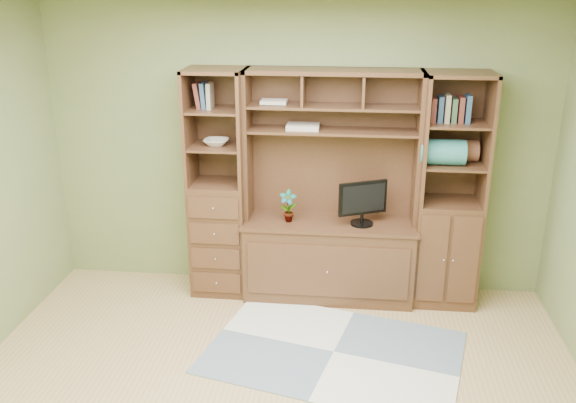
# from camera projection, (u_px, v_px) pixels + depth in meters

# --- Properties ---
(room) EXTENTS (4.60, 4.10, 2.64)m
(room) POSITION_uv_depth(u_px,v_px,m) (265.00, 238.00, 3.61)
(room) COLOR tan
(room) RESTS_ON ground
(center_hutch) EXTENTS (1.54, 0.53, 2.05)m
(center_hutch) POSITION_uv_depth(u_px,v_px,m) (330.00, 190.00, 5.29)
(center_hutch) COLOR #492C19
(center_hutch) RESTS_ON ground
(left_tower) EXTENTS (0.50, 0.45, 2.05)m
(left_tower) POSITION_uv_depth(u_px,v_px,m) (218.00, 185.00, 5.43)
(left_tower) COLOR #492C19
(left_tower) RESTS_ON ground
(right_tower) EXTENTS (0.55, 0.45, 2.05)m
(right_tower) POSITION_uv_depth(u_px,v_px,m) (450.00, 193.00, 5.22)
(right_tower) COLOR #492C19
(right_tower) RESTS_ON ground
(rug) EXTENTS (2.16, 1.69, 0.01)m
(rug) POSITION_uv_depth(u_px,v_px,m) (334.00, 352.00, 4.75)
(rug) COLOR #A6ACAC
(rug) RESTS_ON ground
(monitor) EXTENTS (0.49, 0.36, 0.54)m
(monitor) POSITION_uv_depth(u_px,v_px,m) (363.00, 195.00, 5.24)
(monitor) COLOR black
(monitor) RESTS_ON center_hutch
(orchid) EXTENTS (0.15, 0.10, 0.29)m
(orchid) POSITION_uv_depth(u_px,v_px,m) (288.00, 206.00, 5.34)
(orchid) COLOR #A26437
(orchid) RESTS_ON center_hutch
(magazines) EXTENTS (0.28, 0.20, 0.04)m
(magazines) POSITION_uv_depth(u_px,v_px,m) (303.00, 126.00, 5.22)
(magazines) COLOR #BFB0A2
(magazines) RESTS_ON center_hutch
(bowl) EXTENTS (0.22, 0.22, 0.05)m
(bowl) POSITION_uv_depth(u_px,v_px,m) (216.00, 142.00, 5.29)
(bowl) COLOR beige
(bowl) RESTS_ON left_tower
(blanket_teal) EXTENTS (0.37, 0.21, 0.21)m
(blanket_teal) POSITION_uv_depth(u_px,v_px,m) (442.00, 152.00, 5.06)
(blanket_teal) COLOR #2C7572
(blanket_teal) RESTS_ON right_tower
(blanket_red) EXTENTS (0.33, 0.18, 0.18)m
(blanket_red) POSITION_uv_depth(u_px,v_px,m) (458.00, 150.00, 5.17)
(blanket_red) COLOR brown
(blanket_red) RESTS_ON right_tower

